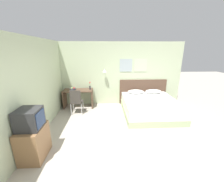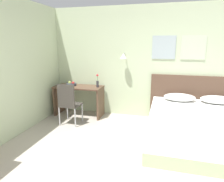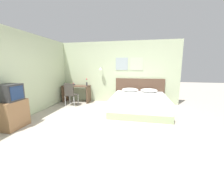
{
  "view_description": "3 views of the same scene",
  "coord_description": "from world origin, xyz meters",
  "px_view_note": "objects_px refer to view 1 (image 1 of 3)",
  "views": [
    {
      "loc": [
        -0.51,
        -2.79,
        2.31
      ],
      "look_at": [
        -0.3,
        1.54,
        1.01
      ],
      "focal_mm": 22.0,
      "sensor_mm": 36.0,
      "label": 1
    },
    {
      "loc": [
        0.42,
        -1.8,
        1.79
      ],
      "look_at": [
        -0.49,
        1.56,
        0.96
      ],
      "focal_mm": 32.0,
      "sensor_mm": 36.0,
      "label": 2
    },
    {
      "loc": [
        1.11,
        -2.99,
        1.6
      ],
      "look_at": [
        0.19,
        1.64,
        0.75
      ],
      "focal_mm": 22.0,
      "sensor_mm": 36.0,
      "label": 3
    }
  ],
  "objects_px": {
    "bed": "(150,107)",
    "pillow_left": "(136,92)",
    "tv_stand": "(34,143)",
    "pillow_right": "(153,91)",
    "folded_towel_near_foot": "(153,102)",
    "television": "(29,119)",
    "headboard": "(143,92)",
    "desk": "(78,95)",
    "desk_chair": "(76,100)",
    "flower_vase": "(90,87)",
    "fruit_bowl": "(73,89)"
  },
  "relations": [
    {
      "from": "pillow_right",
      "to": "pillow_left",
      "type": "bearing_deg",
      "value": 180.0
    },
    {
      "from": "headboard",
      "to": "fruit_bowl",
      "type": "height_order",
      "value": "headboard"
    },
    {
      "from": "bed",
      "to": "television",
      "type": "height_order",
      "value": "television"
    },
    {
      "from": "pillow_left",
      "to": "desk",
      "type": "distance_m",
      "value": 2.4
    },
    {
      "from": "headboard",
      "to": "desk_chair",
      "type": "xyz_separation_m",
      "value": [
        -2.74,
        -0.96,
        0.0
      ]
    },
    {
      "from": "folded_towel_near_foot",
      "to": "tv_stand",
      "type": "relative_size",
      "value": 0.46
    },
    {
      "from": "pillow_left",
      "to": "desk",
      "type": "relative_size",
      "value": 0.57
    },
    {
      "from": "fruit_bowl",
      "to": "desk",
      "type": "bearing_deg",
      "value": -6.13
    },
    {
      "from": "folded_towel_near_foot",
      "to": "desk_chair",
      "type": "xyz_separation_m",
      "value": [
        -2.73,
        0.42,
        -0.04
      ]
    },
    {
      "from": "pillow_right",
      "to": "desk_chair",
      "type": "xyz_separation_m",
      "value": [
        -3.11,
        -0.68,
        -0.09
      ]
    },
    {
      "from": "desk",
      "to": "television",
      "type": "height_order",
      "value": "television"
    },
    {
      "from": "fruit_bowl",
      "to": "television",
      "type": "xyz_separation_m",
      "value": [
        -0.25,
        -2.83,
        0.16
      ]
    },
    {
      "from": "television",
      "to": "desk",
      "type": "bearing_deg",
      "value": 80.8
    },
    {
      "from": "pillow_left",
      "to": "tv_stand",
      "type": "height_order",
      "value": "tv_stand"
    },
    {
      "from": "pillow_right",
      "to": "tv_stand",
      "type": "xyz_separation_m",
      "value": [
        -3.62,
        -2.84,
        -0.27
      ]
    },
    {
      "from": "desk",
      "to": "tv_stand",
      "type": "height_order",
      "value": "desk"
    },
    {
      "from": "desk",
      "to": "desk_chair",
      "type": "bearing_deg",
      "value": -86.34
    },
    {
      "from": "bed",
      "to": "desk_chair",
      "type": "xyz_separation_m",
      "value": [
        -2.74,
        0.11,
        0.27
      ]
    },
    {
      "from": "fruit_bowl",
      "to": "television",
      "type": "distance_m",
      "value": 2.85
    },
    {
      "from": "desk",
      "to": "flower_vase",
      "type": "height_order",
      "value": "flower_vase"
    },
    {
      "from": "pillow_left",
      "to": "folded_towel_near_foot",
      "type": "height_order",
      "value": "pillow_left"
    },
    {
      "from": "folded_towel_near_foot",
      "to": "flower_vase",
      "type": "distance_m",
      "value": 2.54
    },
    {
      "from": "fruit_bowl",
      "to": "bed",
      "type": "bearing_deg",
      "value": -14.71
    },
    {
      "from": "headboard",
      "to": "flower_vase",
      "type": "bearing_deg",
      "value": -172.88
    },
    {
      "from": "pillow_left",
      "to": "television",
      "type": "bearing_deg",
      "value": -135.17
    },
    {
      "from": "flower_vase",
      "to": "bed",
      "type": "bearing_deg",
      "value": -18.9
    },
    {
      "from": "pillow_right",
      "to": "headboard",
      "type": "bearing_deg",
      "value": 143.46
    },
    {
      "from": "tv_stand",
      "to": "pillow_right",
      "type": "bearing_deg",
      "value": 38.13
    },
    {
      "from": "pillow_right",
      "to": "desk",
      "type": "relative_size",
      "value": 0.57
    },
    {
      "from": "flower_vase",
      "to": "tv_stand",
      "type": "bearing_deg",
      "value": -108.55
    },
    {
      "from": "bed",
      "to": "headboard",
      "type": "bearing_deg",
      "value": 90.0
    },
    {
      "from": "headboard",
      "to": "tv_stand",
      "type": "height_order",
      "value": "headboard"
    },
    {
      "from": "headboard",
      "to": "desk_chair",
      "type": "height_order",
      "value": "headboard"
    },
    {
      "from": "pillow_right",
      "to": "fruit_bowl",
      "type": "relative_size",
      "value": 2.68
    },
    {
      "from": "flower_vase",
      "to": "desk",
      "type": "bearing_deg",
      "value": -177.51
    },
    {
      "from": "bed",
      "to": "pillow_left",
      "type": "xyz_separation_m",
      "value": [
        -0.38,
        0.79,
        0.36
      ]
    },
    {
      "from": "pillow_left",
      "to": "headboard",
      "type": "bearing_deg",
      "value": 36.54
    },
    {
      "from": "fruit_bowl",
      "to": "desk_chair",
      "type": "bearing_deg",
      "value": -69.82
    },
    {
      "from": "pillow_left",
      "to": "tv_stand",
      "type": "relative_size",
      "value": 0.93
    },
    {
      "from": "pillow_left",
      "to": "pillow_right",
      "type": "distance_m",
      "value": 0.76
    },
    {
      "from": "television",
      "to": "pillow_right",
      "type": "bearing_deg",
      "value": 38.15
    },
    {
      "from": "flower_vase",
      "to": "television",
      "type": "bearing_deg",
      "value": -108.49
    },
    {
      "from": "desk",
      "to": "fruit_bowl",
      "type": "distance_m",
      "value": 0.34
    },
    {
      "from": "television",
      "to": "flower_vase",
      "type": "bearing_deg",
      "value": 71.51
    },
    {
      "from": "bed",
      "to": "flower_vase",
      "type": "xyz_separation_m",
      "value": [
        -2.29,
        0.78,
        0.61
      ]
    },
    {
      "from": "pillow_left",
      "to": "pillow_right",
      "type": "relative_size",
      "value": 1.0
    },
    {
      "from": "folded_towel_near_foot",
      "to": "television",
      "type": "height_order",
      "value": "television"
    },
    {
      "from": "desk_chair",
      "to": "flower_vase",
      "type": "height_order",
      "value": "flower_vase"
    },
    {
      "from": "bed",
      "to": "pillow_right",
      "type": "xyz_separation_m",
      "value": [
        0.38,
        0.79,
        0.36
      ]
    },
    {
      "from": "bed",
      "to": "pillow_left",
      "type": "height_order",
      "value": "pillow_left"
    }
  ]
}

